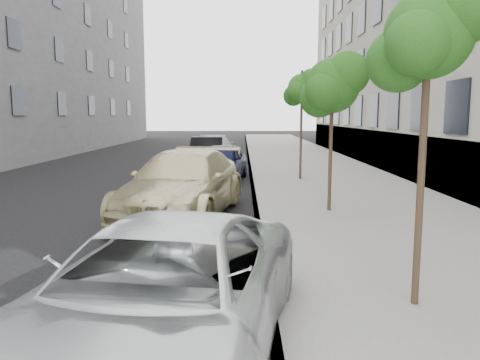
{
  "coord_description": "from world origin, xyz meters",
  "views": [
    {
      "loc": [
        0.79,
        -4.75,
        2.74
      ],
      "look_at": [
        0.75,
        4.24,
        1.5
      ],
      "focal_mm": 35.0,
      "sensor_mm": 36.0,
      "label": 1
    }
  ],
  "objects_px": {
    "tree_near": "(431,35)",
    "sedan_blue": "(221,162)",
    "suv": "(183,184)",
    "tree_far": "(302,88)",
    "sedan_rear": "(217,147)",
    "tree_mid": "(333,86)",
    "sedan_black": "(207,152)",
    "minivan": "(160,298)"
  },
  "relations": [
    {
      "from": "minivan",
      "to": "sedan_black",
      "type": "bearing_deg",
      "value": 102.23
    },
    {
      "from": "tree_near",
      "to": "tree_far",
      "type": "distance_m",
      "value": 13.0
    },
    {
      "from": "suv",
      "to": "sedan_rear",
      "type": "distance_m",
      "value": 17.95
    },
    {
      "from": "tree_far",
      "to": "suv",
      "type": "relative_size",
      "value": 0.73
    },
    {
      "from": "suv",
      "to": "tree_mid",
      "type": "bearing_deg",
      "value": 12.23
    },
    {
      "from": "tree_near",
      "to": "tree_mid",
      "type": "bearing_deg",
      "value": 90.0
    },
    {
      "from": "tree_mid",
      "to": "sedan_black",
      "type": "relative_size",
      "value": 0.89
    },
    {
      "from": "suv",
      "to": "sedan_black",
      "type": "relative_size",
      "value": 1.27
    },
    {
      "from": "sedan_blue",
      "to": "sedan_rear",
      "type": "xyz_separation_m",
      "value": [
        -0.78,
        10.86,
        -0.06
      ]
    },
    {
      "from": "suv",
      "to": "sedan_black",
      "type": "height_order",
      "value": "suv"
    },
    {
      "from": "tree_mid",
      "to": "sedan_black",
      "type": "xyz_separation_m",
      "value": [
        -4.33,
        12.24,
        -2.74
      ]
    },
    {
      "from": "sedan_black",
      "to": "suv",
      "type": "bearing_deg",
      "value": -91.18
    },
    {
      "from": "sedan_rear",
      "to": "suv",
      "type": "bearing_deg",
      "value": -99.11
    },
    {
      "from": "tree_mid",
      "to": "sedan_rear",
      "type": "distance_m",
      "value": 18.45
    },
    {
      "from": "minivan",
      "to": "tree_far",
      "type": "bearing_deg",
      "value": 86.37
    },
    {
      "from": "minivan",
      "to": "sedan_blue",
      "type": "height_order",
      "value": "sedan_blue"
    },
    {
      "from": "minivan",
      "to": "sedan_black",
      "type": "xyz_separation_m",
      "value": [
        -1.01,
        20.15,
        0.01
      ]
    },
    {
      "from": "tree_near",
      "to": "minivan",
      "type": "bearing_deg",
      "value": -157.03
    },
    {
      "from": "tree_far",
      "to": "sedan_rear",
      "type": "relative_size",
      "value": 0.89
    },
    {
      "from": "tree_mid",
      "to": "minivan",
      "type": "relative_size",
      "value": 0.76
    },
    {
      "from": "tree_mid",
      "to": "suv",
      "type": "height_order",
      "value": "tree_mid"
    },
    {
      "from": "sedan_black",
      "to": "minivan",
      "type": "bearing_deg",
      "value": -89.64
    },
    {
      "from": "tree_far",
      "to": "suv",
      "type": "distance_m",
      "value": 8.35
    },
    {
      "from": "tree_far",
      "to": "minivan",
      "type": "height_order",
      "value": "tree_far"
    },
    {
      "from": "minivan",
      "to": "sedan_blue",
      "type": "relative_size",
      "value": 1.22
    },
    {
      "from": "tree_far",
      "to": "minivan",
      "type": "distance_m",
      "value": 15.1
    },
    {
      "from": "tree_mid",
      "to": "suv",
      "type": "distance_m",
      "value": 4.84
    },
    {
      "from": "tree_far",
      "to": "sedan_black",
      "type": "height_order",
      "value": "tree_far"
    },
    {
      "from": "tree_near",
      "to": "sedan_blue",
      "type": "distance_m",
      "value": 14.13
    },
    {
      "from": "tree_mid",
      "to": "tree_near",
      "type": "bearing_deg",
      "value": -90.0
    },
    {
      "from": "sedan_blue",
      "to": "sedan_rear",
      "type": "distance_m",
      "value": 10.89
    },
    {
      "from": "sedan_rear",
      "to": "tree_near",
      "type": "bearing_deg",
      "value": -89.7
    },
    {
      "from": "minivan",
      "to": "sedan_black",
      "type": "distance_m",
      "value": 20.18
    },
    {
      "from": "minivan",
      "to": "sedan_black",
      "type": "relative_size",
      "value": 1.17
    },
    {
      "from": "sedan_blue",
      "to": "suv",
      "type": "bearing_deg",
      "value": -88.84
    },
    {
      "from": "minivan",
      "to": "sedan_rear",
      "type": "relative_size",
      "value": 1.12
    },
    {
      "from": "tree_near",
      "to": "sedan_black",
      "type": "relative_size",
      "value": 0.91
    },
    {
      "from": "suv",
      "to": "sedan_blue",
      "type": "xyz_separation_m",
      "value": [
        0.72,
        7.09,
        -0.1
      ]
    },
    {
      "from": "tree_far",
      "to": "minivan",
      "type": "relative_size",
      "value": 0.79
    },
    {
      "from": "minivan",
      "to": "sedan_blue",
      "type": "xyz_separation_m",
      "value": [
        0.0,
        14.82,
        0.01
      ]
    },
    {
      "from": "tree_near",
      "to": "sedan_blue",
      "type": "xyz_separation_m",
      "value": [
        -3.33,
        13.41,
        -2.98
      ]
    },
    {
      "from": "tree_far",
      "to": "sedan_blue",
      "type": "distance_m",
      "value": 4.53
    }
  ]
}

